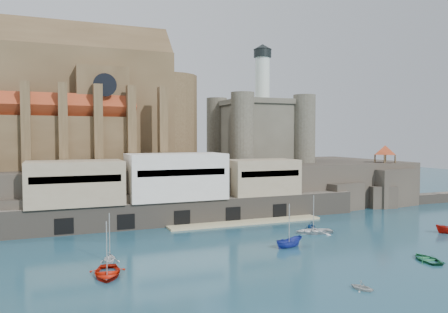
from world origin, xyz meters
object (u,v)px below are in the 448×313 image
at_px(castle_keep, 259,128).
at_px(boat_2, 289,247).
at_px(boat_1, 362,290).
at_px(boat_0, 107,276).
at_px(church, 88,109).
at_px(pavilion, 385,151).

height_order(castle_keep, boat_2, castle_keep).
relative_size(castle_keep, boat_1, 11.35).
bearing_deg(boat_1, boat_2, 59.61).
bearing_deg(boat_0, boat_2, 16.13).
distance_m(church, pavilion, 68.65).
bearing_deg(boat_0, pavilion, 32.46).
bearing_deg(boat_2, pavilion, -69.45).
distance_m(church, boat_2, 53.76).
distance_m(church, boat_1, 68.55).
bearing_deg(boat_2, castle_keep, -32.68).
bearing_deg(boat_1, church, 85.96).
bearing_deg(castle_keep, boat_0, -133.01).
xyz_separation_m(castle_keep, pavilion, (25.92, -15.08, -5.59)).
bearing_deg(church, boat_1, -69.66).
bearing_deg(church, boat_0, -92.38).
xyz_separation_m(pavilion, boat_0, (-68.04, -30.07, -12.73)).
relative_size(castle_keep, boat_0, 4.63).
height_order(church, castle_keep, church).
xyz_separation_m(church, boat_0, (-1.91, -45.92, -22.13)).
bearing_deg(pavilion, boat_1, -134.09).
xyz_separation_m(church, pavilion, (66.13, -15.85, -9.40)).
bearing_deg(boat_0, church, 96.24).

